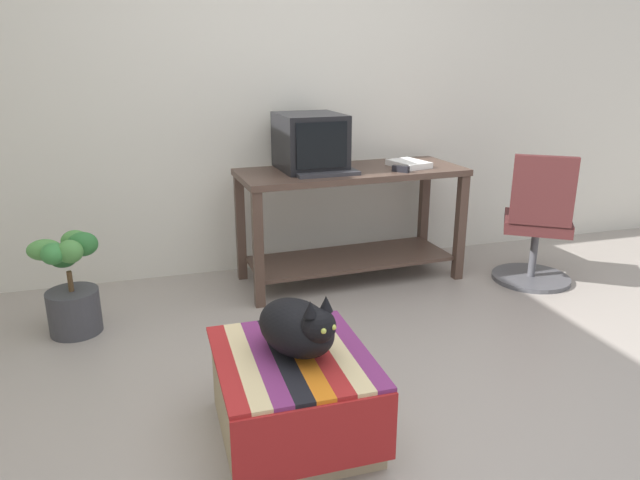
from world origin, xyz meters
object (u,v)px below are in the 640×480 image
at_px(tv_monitor, 310,143).
at_px(keyboard, 327,173).
at_px(desk, 351,205).
at_px(book, 409,164).
at_px(cat, 299,327).
at_px(potted_plant, 71,288).
at_px(ottoman_with_blanket, 293,395).
at_px(office_chair, 537,229).
at_px(stapler, 401,169).

distance_m(tv_monitor, keyboard, 0.28).
distance_m(desk, book, 0.48).
bearing_deg(keyboard, cat, -113.16).
bearing_deg(potted_plant, keyboard, 7.11).
bearing_deg(cat, ottoman_with_blanket, 170.23).
height_order(desk, cat, desk).
height_order(tv_monitor, office_chair, tv_monitor).
bearing_deg(office_chair, potted_plant, 31.98).
bearing_deg(book, desk, 162.98).
relative_size(keyboard, cat, 0.85).
xyz_separation_m(tv_monitor, office_chair, (1.41, -0.52, -0.56)).
height_order(cat, stapler, stapler).
distance_m(book, office_chair, 0.95).
height_order(office_chair, stapler, office_chair).
bearing_deg(stapler, potted_plant, 142.86).
height_order(tv_monitor, keyboard, tv_monitor).
distance_m(ottoman_with_blanket, office_chair, 2.27).
relative_size(book, potted_plant, 0.46).
bearing_deg(tv_monitor, cat, -110.20).
relative_size(potted_plant, office_chair, 0.65).
relative_size(keyboard, ottoman_with_blanket, 0.58).
height_order(potted_plant, stapler, stapler).
relative_size(office_chair, stapler, 8.09).
xyz_separation_m(keyboard, book, (0.61, 0.12, 0.01)).
relative_size(desk, stapler, 13.74).
bearing_deg(keyboard, book, 9.20).
distance_m(potted_plant, stapler, 2.09).
xyz_separation_m(desk, cat, (-0.77, -1.57, -0.05)).
distance_m(tv_monitor, cat, 1.78).
height_order(ottoman_with_blanket, potted_plant, potted_plant).
distance_m(keyboard, ottoman_with_blanket, 1.66).
xyz_separation_m(ottoman_with_blanket, office_chair, (1.96, 1.13, 0.20)).
bearing_deg(office_chair, keyboard, 21.79).
distance_m(keyboard, book, 0.62).
height_order(keyboard, potted_plant, keyboard).
bearing_deg(desk, tv_monitor, 160.87).
xyz_separation_m(potted_plant, office_chair, (2.90, -0.11, 0.12)).
bearing_deg(office_chair, stapler, 17.72).
distance_m(keyboard, stapler, 0.48).
distance_m(desk, ottoman_with_blanket, 1.80).
xyz_separation_m(desk, stapler, (0.27, -0.18, 0.26)).
height_order(desk, potted_plant, desk).
bearing_deg(tv_monitor, keyboard, -80.51).
bearing_deg(tv_monitor, desk, -19.13).
bearing_deg(ottoman_with_blanket, desk, 63.00).
xyz_separation_m(tv_monitor, cat, (-0.51, -1.64, -0.46)).
distance_m(book, potted_plant, 2.23).
xyz_separation_m(tv_monitor, keyboard, (0.05, -0.22, -0.16)).
distance_m(potted_plant, office_chair, 2.90).
bearing_deg(ottoman_with_blanket, stapler, 52.43).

